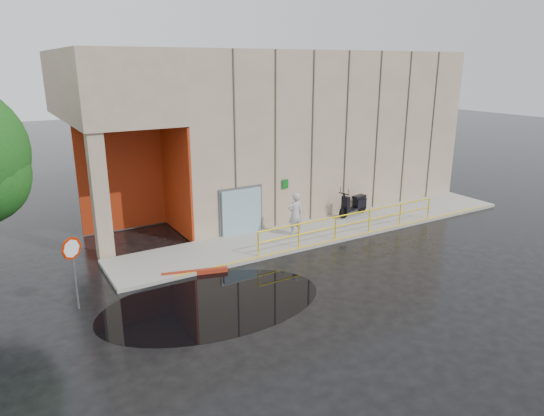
# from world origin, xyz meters

# --- Properties ---
(ground) EXTENTS (120.00, 120.00, 0.00)m
(ground) POSITION_xyz_m (0.00, 0.00, 0.00)
(ground) COLOR black
(ground) RESTS_ON ground
(sidewalk) EXTENTS (20.00, 3.00, 0.15)m
(sidewalk) POSITION_xyz_m (4.00, 4.50, 0.07)
(sidewalk) COLOR gray
(sidewalk) RESTS_ON ground
(building) EXTENTS (20.00, 10.17, 8.00)m
(building) POSITION_xyz_m (5.10, 10.98, 4.21)
(building) COLOR gray
(building) RESTS_ON ground
(guardrail) EXTENTS (9.56, 0.06, 1.03)m
(guardrail) POSITION_xyz_m (4.25, 3.15, 0.68)
(guardrail) COLOR yellow
(guardrail) RESTS_ON sidewalk
(person) EXTENTS (0.72, 0.49, 1.91)m
(person) POSITION_xyz_m (2.11, 4.49, 1.11)
(person) COLOR #ADAEB2
(person) RESTS_ON sidewalk
(scooter) EXTENTS (2.01, 0.96, 1.52)m
(scooter) POSITION_xyz_m (6.19, 5.40, 1.02)
(scooter) COLOR black
(scooter) RESTS_ON sidewalk
(stop_sign) EXTENTS (0.64, 0.40, 2.41)m
(stop_sign) POSITION_xyz_m (-7.30, 2.57, 1.77)
(stop_sign) COLOR slate
(stop_sign) RESTS_ON ground
(red_curb) EXTENTS (2.37, 0.79, 0.18)m
(red_curb) POSITION_xyz_m (-3.19, 3.10, 0.09)
(red_curb) COLOR maroon
(red_curb) RESTS_ON ground
(puddle) EXTENTS (7.66, 5.05, 0.01)m
(puddle) POSITION_xyz_m (-3.52, 0.79, 0.00)
(puddle) COLOR black
(puddle) RESTS_ON ground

